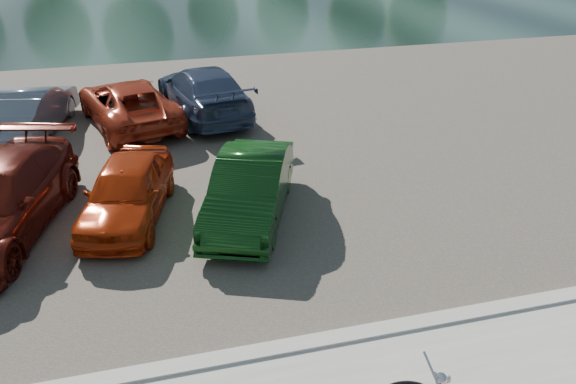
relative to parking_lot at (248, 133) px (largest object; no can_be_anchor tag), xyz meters
name	(u,v)px	position (x,y,z in m)	size (l,w,h in m)	color
kerb	(355,336)	(0.00, -9.00, 0.05)	(60.00, 0.30, 0.14)	#A8A59E
parking_lot	(248,133)	(0.00, 0.00, 0.00)	(60.00, 18.00, 0.04)	#48413A
car_4	(127,190)	(-3.39, -4.21, 0.66)	(1.51, 3.76, 1.28)	#B02E0B
car_5	(250,188)	(-0.86, -4.83, 0.69)	(1.42, 4.08, 1.35)	#0F3811
car_9	(33,109)	(-6.04, 1.78, 0.69)	(1.42, 4.06, 1.34)	slate
car_10	(128,103)	(-3.33, 1.57, 0.69)	(2.24, 4.85, 1.35)	#AE351D
car_11	(203,91)	(-1.02, 1.97, 0.77)	(2.11, 5.19, 1.51)	navy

